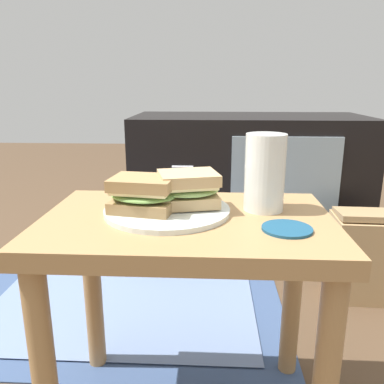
# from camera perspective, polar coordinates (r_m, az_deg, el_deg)

# --- Properties ---
(side_table) EXTENTS (0.56, 0.36, 0.46)m
(side_table) POSITION_cam_1_polar(r_m,az_deg,el_deg) (0.79, -0.71, -9.89)
(side_table) COLOR #A37A4C
(side_table) RESTS_ON ground
(tv_cabinet) EXTENTS (0.96, 0.46, 0.58)m
(tv_cabinet) POSITION_cam_1_polar(r_m,az_deg,el_deg) (1.72, 8.08, 1.29)
(tv_cabinet) COLOR black
(tv_cabinet) RESTS_ON ground
(area_rug) EXTENTS (1.04, 0.86, 0.01)m
(area_rug) POSITION_cam_1_polar(r_m,az_deg,el_deg) (1.42, -9.37, -14.40)
(area_rug) COLOR #384C72
(area_rug) RESTS_ON ground
(plate) EXTENTS (0.25, 0.25, 0.01)m
(plate) POSITION_cam_1_polar(r_m,az_deg,el_deg) (0.78, -3.62, -2.68)
(plate) COLOR silver
(plate) RESTS_ON side_table
(sandwich_front) EXTENTS (0.14, 0.12, 0.07)m
(sandwich_front) POSITION_cam_1_polar(r_m,az_deg,el_deg) (0.76, -7.12, -0.30)
(sandwich_front) COLOR #9E7A4C
(sandwich_front) RESTS_ON plate
(sandwich_back) EXTENTS (0.14, 0.13, 0.07)m
(sandwich_back) POSITION_cam_1_polar(r_m,az_deg,el_deg) (0.78, -0.33, 0.48)
(sandwich_back) COLOR tan
(sandwich_back) RESTS_ON plate
(beer_glass) EXTENTS (0.08, 0.08, 0.15)m
(beer_glass) POSITION_cam_1_polar(r_m,az_deg,el_deg) (0.79, 10.55, 2.50)
(beer_glass) COLOR silver
(beer_glass) RESTS_ON side_table
(coaster) EXTENTS (0.09, 0.09, 0.01)m
(coaster) POSITION_cam_1_polar(r_m,az_deg,el_deg) (0.71, 13.69, -5.23)
(coaster) COLOR navy
(coaster) RESTS_ON side_table
(paper_bag) EXTENTS (0.20, 0.17, 0.31)m
(paper_bag) POSITION_cam_1_polar(r_m,az_deg,el_deg) (1.45, 23.38, -8.43)
(paper_bag) COLOR tan
(paper_bag) RESTS_ON ground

